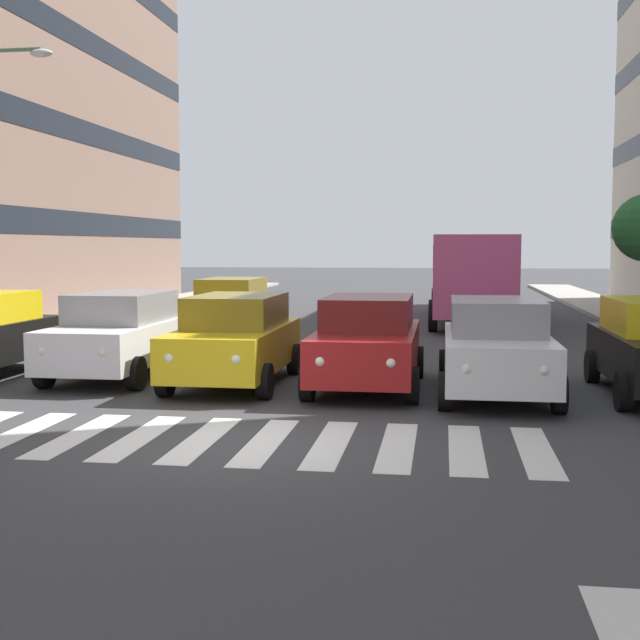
% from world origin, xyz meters
% --- Properties ---
extents(ground_plane, '(180.00, 180.00, 0.00)m').
position_xyz_m(ground_plane, '(0.00, 0.00, 0.00)').
color(ground_plane, '#38383A').
extents(crosswalk_markings, '(8.55, 2.80, 0.01)m').
position_xyz_m(crosswalk_markings, '(-0.00, 0.00, 0.00)').
color(crosswalk_markings, silver).
rests_on(crosswalk_markings, ground_plane).
extents(car_1, '(2.02, 4.44, 1.72)m').
position_xyz_m(car_1, '(-3.77, -4.03, 0.89)').
color(car_1, silver).
rests_on(car_1, ground_plane).
extents(car_2, '(2.02, 4.44, 1.72)m').
position_xyz_m(car_2, '(-1.44, -4.51, 0.89)').
color(car_2, maroon).
rests_on(car_2, ground_plane).
extents(car_3, '(2.02, 4.44, 1.72)m').
position_xyz_m(car_3, '(1.13, -4.56, 0.89)').
color(car_3, gold).
rests_on(car_3, ground_plane).
extents(car_4, '(2.02, 4.44, 1.72)m').
position_xyz_m(car_4, '(3.67, -5.09, 0.89)').
color(car_4, silver).
rests_on(car_4, ground_plane).
extents(car_row2_0, '(2.02, 4.44, 1.72)m').
position_xyz_m(car_row2_0, '(3.31, -12.65, 0.89)').
color(car_row2_0, gold).
rests_on(car_row2_0, ground_plane).
extents(bus_behind_traffic, '(2.78, 10.50, 3.00)m').
position_xyz_m(bus_behind_traffic, '(-3.77, -18.80, 1.86)').
color(bus_behind_traffic, '#DB5193').
rests_on(bus_behind_traffic, ground_plane).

